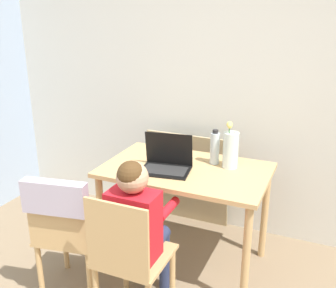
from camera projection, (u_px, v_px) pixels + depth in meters
wall_back at (251, 84)px, 3.02m from camera, size 6.40×0.05×2.50m
dining_table at (186, 182)px, 2.74m from camera, size 1.13×0.71×0.76m
chair_occupied at (129, 259)px, 2.25m from camera, size 0.40×0.40×0.86m
chair_spare at (63, 220)px, 2.39m from camera, size 0.47×0.50×0.87m
person_seated at (138, 219)px, 2.29m from camera, size 0.30×0.42×1.02m
laptop at (167, 161)px, 2.67m from camera, size 0.36×0.29×0.24m
flower_vase at (230, 149)px, 2.68m from camera, size 0.11×0.11×0.32m
water_bottle at (215, 148)px, 2.75m from camera, size 0.07×0.07×0.25m
cardboard_panel at (188, 179)px, 3.37m from camera, size 0.70×0.13×0.83m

